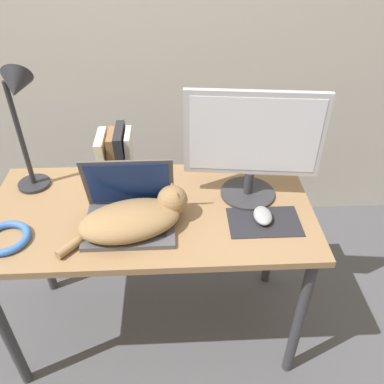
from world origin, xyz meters
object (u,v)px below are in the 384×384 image
(desk_lamp, at_px, (19,110))
(book_row, at_px, (116,158))
(external_monitor, at_px, (253,144))
(cat, at_px, (136,217))
(laptop, at_px, (130,212))
(computer_mouse, at_px, (263,216))
(cable_coil, at_px, (6,238))

(desk_lamp, bearing_deg, book_row, 6.85)
(external_monitor, bearing_deg, book_row, 167.80)
(desk_lamp, bearing_deg, cat, -32.76)
(laptop, relative_size, book_row, 1.33)
(external_monitor, distance_m, computer_mouse, 0.27)
(laptop, xyz_separation_m, cable_coil, (-0.43, -0.08, -0.04))
(book_row, bearing_deg, laptop, -75.64)
(external_monitor, distance_m, cable_coil, 0.94)
(computer_mouse, bearing_deg, cable_coil, -175.80)
(cable_coil, bearing_deg, laptop, 10.22)
(laptop, relative_size, cable_coil, 1.89)
(desk_lamp, height_order, cable_coil, desk_lamp)
(laptop, bearing_deg, computer_mouse, -1.17)
(laptop, distance_m, desk_lamp, 0.54)
(cat, distance_m, book_row, 0.32)
(computer_mouse, xyz_separation_m, cable_coil, (-0.92, -0.07, -0.01))
(cat, xyz_separation_m, external_monitor, (0.43, 0.19, 0.18))
(cable_coil, bearing_deg, cat, 4.78)
(computer_mouse, height_order, cable_coil, computer_mouse)
(external_monitor, bearing_deg, cat, -156.61)
(external_monitor, bearing_deg, computer_mouse, -78.89)
(laptop, bearing_deg, external_monitor, 17.79)
(cat, height_order, computer_mouse, cat)
(book_row, distance_m, cable_coil, 0.51)
(book_row, relative_size, cable_coil, 1.42)
(laptop, distance_m, computer_mouse, 0.49)
(computer_mouse, relative_size, desk_lamp, 0.20)
(computer_mouse, xyz_separation_m, desk_lamp, (-0.87, 0.23, 0.34))
(external_monitor, height_order, desk_lamp, desk_lamp)
(external_monitor, xyz_separation_m, desk_lamp, (-0.84, 0.08, 0.12))
(computer_mouse, bearing_deg, desk_lamp, 165.00)
(cable_coil, bearing_deg, computer_mouse, 4.20)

